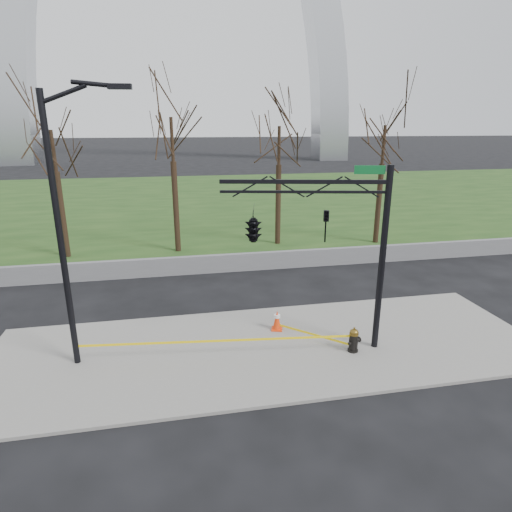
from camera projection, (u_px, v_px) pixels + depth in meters
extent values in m
plane|color=black|center=(270.00, 349.00, 14.05)|extent=(500.00, 500.00, 0.00)
cube|color=gray|center=(270.00, 348.00, 14.04)|extent=(18.00, 6.00, 0.10)
cube|color=#1C3B15|center=(202.00, 199.00, 42.16)|extent=(120.00, 40.00, 0.06)
cube|color=#59595B|center=(234.00, 262.00, 21.42)|extent=(60.00, 0.30, 0.90)
cylinder|color=black|center=(353.00, 350.00, 13.73)|extent=(0.34, 0.34, 0.06)
cylinder|color=black|center=(353.00, 343.00, 13.65)|extent=(0.26, 0.26, 0.60)
cylinder|color=black|center=(358.00, 340.00, 13.74)|extent=(0.24, 0.22, 0.16)
cylinder|color=black|center=(350.00, 343.00, 13.56)|extent=(0.13, 0.13, 0.10)
cylinder|color=brown|center=(354.00, 334.00, 13.55)|extent=(0.30, 0.30, 0.06)
ellipsoid|color=brown|center=(354.00, 332.00, 13.53)|extent=(0.28, 0.28, 0.21)
cylinder|color=brown|center=(354.00, 329.00, 13.50)|extent=(0.06, 0.06, 0.08)
cube|color=red|center=(277.00, 329.00, 15.18)|extent=(0.48, 0.48, 0.04)
cone|color=red|center=(277.00, 319.00, 15.07)|extent=(0.30, 0.30, 0.70)
cylinder|color=white|center=(277.00, 316.00, 15.03)|extent=(0.22, 0.22, 0.11)
cylinder|color=black|center=(61.00, 240.00, 11.94)|extent=(0.18, 0.18, 8.00)
cylinder|color=black|center=(62.00, 94.00, 10.86)|extent=(1.27, 0.23, 0.56)
cylinder|color=black|center=(96.00, 84.00, 10.87)|extent=(1.21, 0.22, 0.22)
cube|color=black|center=(120.00, 86.00, 10.95)|extent=(0.62, 0.27, 0.14)
cylinder|color=black|center=(382.00, 263.00, 13.19)|extent=(0.20, 0.20, 6.00)
cube|color=black|center=(304.00, 182.00, 12.50)|extent=(4.91, 1.19, 0.12)
cube|color=black|center=(304.00, 192.00, 12.59)|extent=(4.90, 1.15, 0.08)
cube|color=#0C5926|center=(370.00, 170.00, 12.36)|extent=(0.89, 0.23, 0.25)
imported|color=black|center=(326.00, 226.00, 12.88)|extent=(0.20, 0.23, 1.00)
imported|color=black|center=(253.00, 226.00, 12.93)|extent=(1.05, 2.54, 1.00)
cube|color=yellow|center=(218.00, 341.00, 13.25)|extent=(8.61, 1.02, 0.08)
cube|color=yellow|center=(313.00, 334.00, 14.40)|extent=(2.05, 1.95, 0.08)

